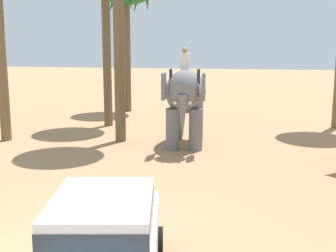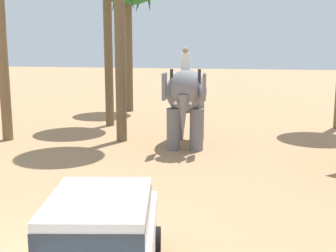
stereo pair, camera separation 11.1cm
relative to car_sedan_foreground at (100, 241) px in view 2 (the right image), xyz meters
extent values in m
cube|color=white|center=(0.01, -0.06, 0.45)|extent=(1.90, 2.34, 0.64)
cube|color=#2D3842|center=(0.01, -0.06, 0.45)|extent=(1.92, 2.36, 0.35)
cylinder|color=black|center=(-1.06, 1.14, -0.63)|extent=(0.28, 0.62, 0.60)
cylinder|color=black|center=(0.61, 1.44, -0.63)|extent=(0.28, 0.62, 0.60)
ellipsoid|color=slate|center=(-0.17, 11.05, 1.22)|extent=(1.86, 3.23, 1.70)
cylinder|color=slate|center=(0.35, 10.16, -0.13)|extent=(0.52, 0.52, 1.60)
cylinder|color=slate|center=(-0.53, 10.08, -0.13)|extent=(0.52, 0.52, 1.60)
cylinder|color=slate|center=(0.18, 12.01, -0.13)|extent=(0.52, 0.52, 1.60)
cylinder|color=slate|center=(-0.69, 11.93, -0.13)|extent=(0.52, 0.52, 1.60)
ellipsoid|color=slate|center=(-0.03, 9.42, 1.52)|extent=(1.18, 1.09, 1.20)
cube|color=slate|center=(0.68, 9.59, 1.57)|extent=(0.19, 0.81, 0.96)
cube|color=slate|center=(-0.76, 9.46, 1.57)|extent=(0.19, 0.81, 0.96)
cone|color=slate|center=(0.01, 8.98, 0.52)|extent=(0.39, 0.39, 1.60)
cone|color=beige|center=(0.26, 9.05, 1.02)|extent=(0.17, 0.57, 0.21)
cone|color=beige|center=(-0.26, 9.00, 1.02)|extent=(0.17, 0.57, 0.21)
cube|color=white|center=(-0.10, 10.20, 2.42)|extent=(0.36, 0.27, 0.60)
sphere|color=#A87A56|center=(-0.10, 10.20, 2.84)|extent=(0.22, 0.22, 0.22)
cylinder|color=#333338|center=(0.42, 10.24, 1.87)|extent=(0.12, 0.12, 0.55)
cylinder|color=#333338|center=(-0.62, 10.15, 1.87)|extent=(0.12, 0.12, 0.55)
cylinder|color=brown|center=(-4.70, 19.10, 2.48)|extent=(0.40, 0.40, 6.81)
cylinder|color=brown|center=(-2.91, 11.22, 3.89)|extent=(0.44, 0.44, 9.64)
cylinder|color=brown|center=(-4.46, 14.48, 2.85)|extent=(0.41, 0.41, 7.55)
cylinder|color=brown|center=(-7.69, 10.54, 3.57)|extent=(0.43, 0.43, 9.00)
camera|label=1|loc=(2.19, -6.47, 3.18)|focal=48.02mm
camera|label=2|loc=(2.29, -6.45, 3.18)|focal=48.02mm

